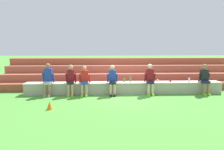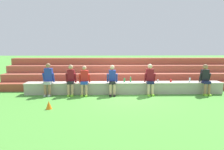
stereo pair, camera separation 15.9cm
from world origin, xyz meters
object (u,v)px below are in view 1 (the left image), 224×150
object	(u,v)px
plastic_cup_middle	(170,80)
person_far_right	(150,78)
person_left_of_center	(71,79)
person_rightmost_edge	(205,78)
plastic_cup_left_end	(158,81)
person_right_of_center	(112,79)
water_bottle_near_right	(189,79)
person_far_left	(48,78)
water_bottle_near_left	(124,80)
water_bottle_mid_right	(131,79)
sports_cone	(50,105)
person_center	(84,80)

from	to	relation	value
plastic_cup_middle	person_far_right	bearing A→B (deg)	-163.12
person_left_of_center	person_rightmost_edge	distance (m)	6.20
person_left_of_center	plastic_cup_left_end	distance (m)	4.10
person_right_of_center	water_bottle_near_right	bearing A→B (deg)	4.03
person_far_left	plastic_cup_middle	xyz separation A→B (m)	(5.72, 0.27, -0.19)
person_left_of_center	water_bottle_near_right	xyz separation A→B (m)	(5.59, 0.23, -0.10)
water_bottle_near_left	plastic_cup_left_end	bearing A→B (deg)	0.65
person_far_left	plastic_cup_left_end	world-z (taller)	person_far_left
water_bottle_near_left	plastic_cup_left_end	xyz separation A→B (m)	(1.61, 0.02, -0.05)
water_bottle_near_right	water_bottle_mid_right	world-z (taller)	water_bottle_mid_right
person_rightmost_edge	water_bottle_near_right	world-z (taller)	person_rightmost_edge
water_bottle_mid_right	sports_cone	size ratio (longest dim) A/B	0.88
sports_cone	water_bottle_mid_right	bearing A→B (deg)	35.51
person_right_of_center	water_bottle_mid_right	xyz separation A→B (m)	(0.89, 0.35, -0.08)
person_center	plastic_cup_middle	size ratio (longest dim) A/B	11.44
water_bottle_near_left	water_bottle_near_right	bearing A→B (deg)	-0.87
water_bottle_near_right	water_bottle_near_left	size ratio (longest dim) A/B	1.01
person_left_of_center	water_bottle_near_left	xyz separation A→B (m)	(2.48, 0.27, -0.10)
water_bottle_near_left	person_far_right	bearing A→B (deg)	-15.66
person_left_of_center	sports_cone	bearing A→B (deg)	-102.21
water_bottle_near_right	plastic_cup_middle	size ratio (longest dim) A/B	1.96
person_far_right	person_rightmost_edge	size ratio (longest dim) A/B	1.01
person_right_of_center	water_bottle_near_left	xyz separation A→B (m)	(0.58, 0.31, -0.09)
person_left_of_center	plastic_cup_left_end	world-z (taller)	person_left_of_center
water_bottle_near_left	plastic_cup_middle	size ratio (longest dim) A/B	1.93
plastic_cup_middle	sports_cone	xyz separation A→B (m)	(-5.12, -2.24, -0.46)
person_right_of_center	person_left_of_center	bearing A→B (deg)	178.96
plastic_cup_left_end	person_far_left	bearing A→B (deg)	-176.83
person_center	plastic_cup_middle	bearing A→B (deg)	4.67
person_far_left	person_right_of_center	xyz separation A→B (m)	(2.91, -0.04, -0.05)
person_right_of_center	water_bottle_near_left	world-z (taller)	person_right_of_center
person_far_right	person_far_left	bearing A→B (deg)	179.30
person_far_left	person_left_of_center	size ratio (longest dim) A/B	1.05
person_left_of_center	person_far_right	size ratio (longest dim) A/B	0.98
person_right_of_center	plastic_cup_left_end	xyz separation A→B (m)	(2.19, 0.33, -0.15)
water_bottle_near_right	water_bottle_near_left	distance (m)	3.11
person_right_of_center	person_far_right	size ratio (longest dim) A/B	0.97
plastic_cup_left_end	water_bottle_mid_right	bearing A→B (deg)	178.77
person_far_right	person_left_of_center	bearing A→B (deg)	179.24
person_rightmost_edge	water_bottle_near_left	world-z (taller)	person_rightmost_edge
person_far_left	water_bottle_mid_right	xyz separation A→B (m)	(3.80, 0.31, -0.13)
person_rightmost_edge	water_bottle_near_right	xyz separation A→B (m)	(-0.61, 0.26, -0.11)
water_bottle_mid_right	plastic_cup_middle	size ratio (longest dim) A/B	2.14
person_center	plastic_cup_left_end	bearing A→B (deg)	5.73
person_left_of_center	water_bottle_near_right	bearing A→B (deg)	2.32
person_center	water_bottle_near_left	world-z (taller)	person_center
person_far_right	person_rightmost_edge	distance (m)	2.58
person_center	person_rightmost_edge	world-z (taller)	person_rightmost_edge
water_bottle_near_left	person_far_left	bearing A→B (deg)	-175.67
water_bottle_near_right	plastic_cup_middle	distance (m)	0.89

